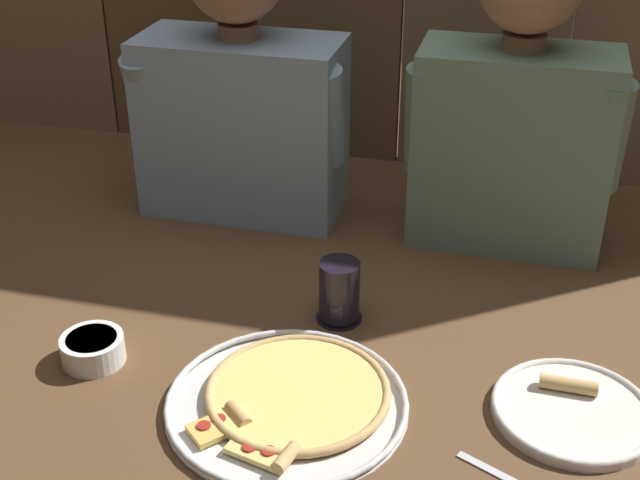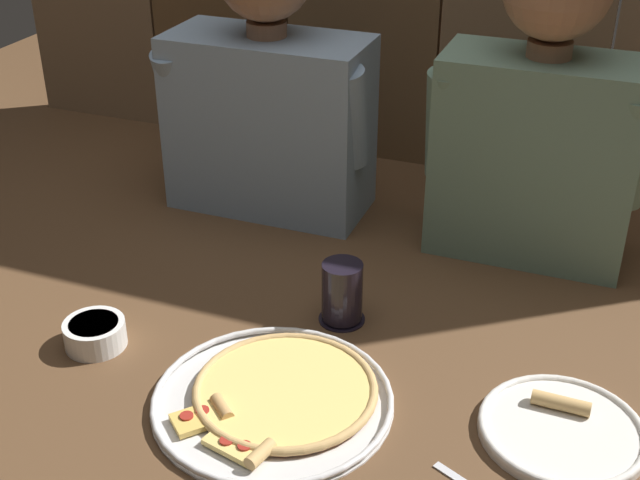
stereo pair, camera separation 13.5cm
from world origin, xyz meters
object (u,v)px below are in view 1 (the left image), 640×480
diner_right (517,98)px  drinking_glass (339,292)px  dinner_plate (572,410)px  dipping_bowl (93,348)px  diner_left (241,83)px  pizza_tray (291,399)px

diner_right → drinking_glass: bearing=-124.5°
dinner_plate → dipping_bowl: 0.75m
diner_right → dipping_bowl: bearing=-136.2°
diner_right → diner_left: bearing=180.0°
dipping_bowl → diner_right: 0.88m
dinner_plate → drinking_glass: 0.42m
dipping_bowl → pizza_tray: bearing=-4.0°
drinking_glass → diner_right: diner_right is taller
pizza_tray → dinner_plate: size_ratio=1.53×
drinking_glass → diner_left: diner_left is taller
dinner_plate → diner_left: size_ratio=0.40×
pizza_tray → dipping_bowl: bearing=176.0°
dinner_plate → diner_right: size_ratio=0.39×
dinner_plate → diner_right: (-0.14, 0.52, 0.29)m
drinking_glass → dipping_bowl: (-0.35, -0.21, -0.03)m
pizza_tray → diner_left: (-0.28, 0.60, 0.27)m
drinking_glass → diner_right: (0.25, 0.37, 0.24)m
pizza_tray → diner_left: size_ratio=0.61×
pizza_tray → dinner_plate: bearing=11.2°
dinner_plate → drinking_glass: drinking_glass is taller
pizza_tray → diner_left: diner_left is taller
diner_left → dinner_plate: bearing=-37.3°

